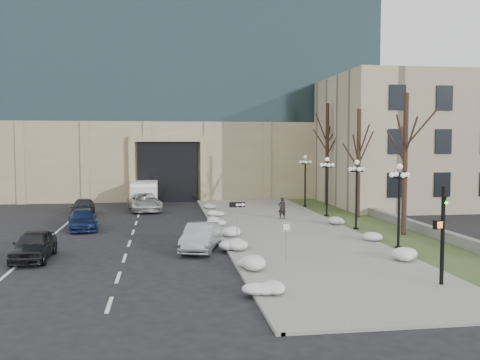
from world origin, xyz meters
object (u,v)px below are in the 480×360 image
object	(u,v)px
box_truck	(144,194)
lamppost_c	(327,179)
car_d	(145,202)
keep_sign	(286,233)
car_e	(83,207)
one_way_sign	(240,210)
car_c	(83,220)
lamppost_b	(357,185)
lamppost_a	(399,194)
car_b	(201,237)
lamppost_d	(305,174)
traffic_signal	(442,237)
pedestrian	(282,208)
car_a	(34,245)

from	to	relation	value
box_truck	lamppost_c	size ratio (longest dim) A/B	1.45
car_d	keep_sign	world-z (taller)	keep_sign
car_e	keep_sign	size ratio (longest dim) A/B	2.02
box_truck	one_way_sign	xyz separation A→B (m)	(6.07, -21.02, 1.01)
car_c	lamppost_c	xyz separation A→B (m)	(18.27, 3.29, 2.41)
one_way_sign	lamppost_b	xyz separation A→B (m)	(8.48, 4.05, 1.00)
car_d	lamppost_a	world-z (taller)	lamppost_a
car_c	car_d	size ratio (longest dim) A/B	0.82
car_c	box_truck	distance (m)	14.26
car_b	lamppost_a	xyz separation A→B (m)	(10.80, -1.35, 2.33)
car_c	car_d	bearing A→B (deg)	57.31
car_e	lamppost_d	distance (m)	19.59
car_c	lamppost_d	distance (m)	20.87
traffic_signal	lamppost_b	world-z (taller)	lamppost_b
car_d	keep_sign	xyz separation A→B (m)	(7.50, -21.33, 0.71)
car_c	traffic_signal	world-z (taller)	traffic_signal
lamppost_c	car_d	bearing A→B (deg)	157.50
car_e	lamppost_d	xyz separation A→B (m)	(19.30, 2.36, 2.38)
lamppost_a	lamppost_d	distance (m)	19.50
box_truck	pedestrian	bearing A→B (deg)	-47.83
box_truck	lamppost_c	xyz separation A→B (m)	(14.55, -10.47, 2.01)
pedestrian	keep_sign	distance (m)	14.41
car_b	lamppost_c	xyz separation A→B (m)	(10.80, 11.65, 2.33)
car_b	car_d	distance (m)	17.97
car_e	box_truck	size ratio (longest dim) A/B	0.59
pedestrian	car_a	bearing A→B (deg)	30.46
traffic_signal	lamppost_c	world-z (taller)	lamppost_c
car_e	lamppost_c	xyz separation A→B (m)	(19.30, -4.14, 2.38)
traffic_signal	lamppost_c	distance (m)	20.59
car_e	pedestrian	bearing A→B (deg)	-20.09
car_b	box_truck	xyz separation A→B (m)	(-3.75, 22.12, 0.32)
box_truck	lamppost_d	world-z (taller)	lamppost_d
pedestrian	lamppost_b	distance (m)	6.85
car_d	keep_sign	size ratio (longest dim) A/B	2.75
car_e	traffic_signal	world-z (taller)	traffic_signal
car_a	car_e	world-z (taller)	car_a
lamppost_b	car_b	bearing A→B (deg)	-154.50
car_b	lamppost_a	distance (m)	11.13
keep_sign	lamppost_b	bearing A→B (deg)	57.64
pedestrian	one_way_sign	world-z (taller)	one_way_sign
box_truck	lamppost_d	xyz separation A→B (m)	(14.55, -3.97, 2.01)
lamppost_a	lamppost_c	size ratio (longest dim) A/B	1.00
lamppost_a	lamppost_c	distance (m)	13.00
car_c	pedestrian	bearing A→B (deg)	-1.98
car_e	car_b	bearing A→B (deg)	-62.36
one_way_sign	lamppost_c	xyz separation A→B (m)	(8.48, 10.55, 1.00)
car_e	lamppost_b	xyz separation A→B (m)	(19.30, -10.64, 2.38)
pedestrian	box_truck	world-z (taller)	box_truck
car_b	car_e	world-z (taller)	car_b
car_b	keep_sign	xyz separation A→B (m)	(3.91, -3.72, 0.74)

